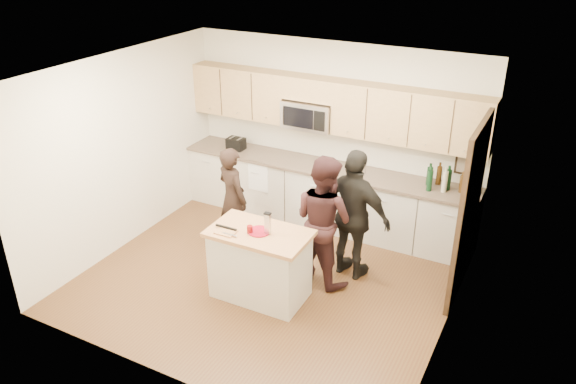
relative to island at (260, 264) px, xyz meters
The scene contains 21 objects.
floor 0.59m from the island, 103.31° to the left, with size 4.50×4.50×0.00m, color brown.
room_shell 1.33m from the island, 103.31° to the left, with size 4.52×4.02×2.71m.
back_cabinetry 2.06m from the island, 92.40° to the left, with size 4.50×0.66×0.94m.
upper_cabinetry 2.60m from the island, 91.38° to the left, with size 4.50×0.33×0.75m.
microwave 2.50m from the island, 100.38° to the left, with size 0.76×0.41×0.40m.
doorway 2.59m from the island, 30.53° to the left, with size 0.06×1.25×2.20m.
framed_picture 3.11m from the island, 51.56° to the left, with size 0.30×0.03×0.38m.
dish_towel 2.16m from the island, 119.04° to the left, with size 0.34×0.60×0.48m.
island is the anchor object (origin of this frame).
red_plate 0.45m from the island, 58.02° to the right, with size 0.27×0.27×0.02m, color maroon.
box_grater 0.61m from the island, ahead, with size 0.08×0.06×0.27m.
drink_glass 0.51m from the island, 136.09° to the right, with size 0.07×0.07×0.10m, color maroon.
cutting_board 0.60m from the island, 149.86° to the right, with size 0.23×0.18×0.02m, color #B7844C.
tongs 0.62m from the island, 160.74° to the right, with size 0.28×0.03×0.02m, color black.
knife 0.58m from the island, 136.66° to the right, with size 0.19×0.02×0.01m, color silver.
toaster 2.65m from the island, 128.18° to the left, with size 0.27×0.20×0.18m.
bottle_cluster 2.70m from the island, 52.09° to the left, with size 0.51×0.33×0.36m.
orchid 2.98m from the island, 45.99° to the left, with size 0.23×0.19×0.42m, color #3F722D.
woman_left 1.30m from the island, 137.07° to the left, with size 0.54×0.35×1.48m, color black.
woman_center 0.96m from the island, 53.91° to the left, with size 0.82×0.64×1.70m, color black.
woman_right 1.32m from the island, 49.32° to the left, with size 1.02×0.42×1.73m, color black.
Camera 1 is at (3.03, -5.28, 4.19)m, focal length 35.00 mm.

